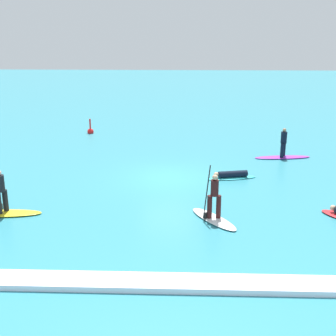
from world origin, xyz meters
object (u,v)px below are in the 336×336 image
(surfer_on_purple_board, at_px, (283,151))
(marker_buoy, at_px, (90,131))
(surfer_on_yellow_board, at_px, (2,205))
(surfer_on_teal_board, at_px, (232,176))
(surfer_on_white_board, at_px, (214,210))

(surfer_on_purple_board, height_order, marker_buoy, surfer_on_purple_board)
(surfer_on_yellow_board, bearing_deg, surfer_on_teal_board, -157.24)
(surfer_on_white_board, xyz_separation_m, marker_buoy, (-7.79, 14.90, -0.27))
(surfer_on_yellow_board, xyz_separation_m, surfer_on_teal_board, (9.54, 4.86, -0.27))
(surfer_on_teal_board, bearing_deg, surfer_on_yellow_board, 14.96)
(marker_buoy, bearing_deg, surfer_on_teal_board, -47.44)
(surfer_on_purple_board, height_order, surfer_on_yellow_board, surfer_on_yellow_board)
(surfer_on_yellow_board, height_order, surfer_on_white_board, surfer_on_yellow_board)
(surfer_on_white_board, height_order, surfer_on_teal_board, surfer_on_white_board)
(surfer_on_white_board, relative_size, surfer_on_teal_board, 1.00)
(surfer_on_yellow_board, distance_m, marker_buoy, 14.65)
(surfer_on_white_board, bearing_deg, surfer_on_yellow_board, 53.63)
(surfer_on_yellow_board, bearing_deg, marker_buoy, -96.44)
(surfer_on_teal_board, distance_m, marker_buoy, 13.27)
(surfer_on_yellow_board, bearing_deg, surfer_on_white_board, 173.95)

